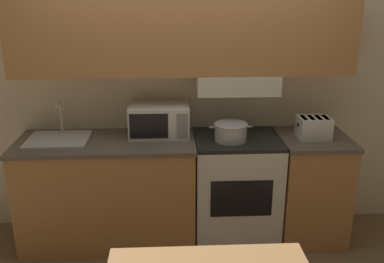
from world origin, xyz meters
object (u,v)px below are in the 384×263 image
at_px(stove_range, 236,188).
at_px(toaster, 314,127).
at_px(cooking_pot, 231,131).
at_px(microwave, 159,120).
at_px(sink_basin, 58,139).

bearing_deg(stove_range, toaster, -2.81).
height_order(cooking_pot, microwave, microwave).
bearing_deg(toaster, sink_basin, 179.42).
xyz_separation_m(stove_range, cooking_pot, (-0.07, -0.06, 0.54)).
relative_size(toaster, sink_basin, 0.55).
distance_m(cooking_pot, sink_basin, 1.40).
bearing_deg(cooking_pot, sink_basin, 177.95).
xyz_separation_m(cooking_pot, sink_basin, (-1.40, 0.05, -0.06)).
bearing_deg(cooking_pot, microwave, 163.72).
bearing_deg(sink_basin, stove_range, 0.37).
distance_m(cooking_pot, toaster, 0.69).
bearing_deg(toaster, microwave, 173.69).
xyz_separation_m(stove_range, microwave, (-0.65, 0.11, 0.59)).
bearing_deg(stove_range, sink_basin, -179.63).
xyz_separation_m(cooking_pot, toaster, (0.69, 0.03, 0.01)).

